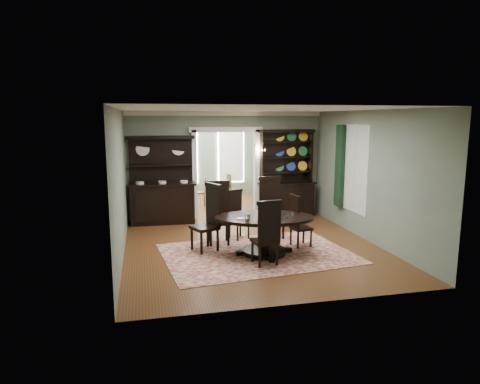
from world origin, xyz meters
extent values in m
cube|color=brown|center=(0.00, 0.00, -0.01)|extent=(5.50, 6.00, 0.01)
cube|color=white|center=(0.00, 0.00, 3.00)|extent=(5.50, 6.00, 0.01)
cube|color=gray|center=(-2.75, 0.00, 1.50)|extent=(0.01, 6.00, 3.00)
cube|color=gray|center=(2.75, 0.00, 1.50)|extent=(0.01, 6.00, 3.00)
cube|color=gray|center=(0.00, -3.00, 1.50)|extent=(5.50, 0.01, 3.00)
cube|color=gray|center=(-1.83, 3.00, 1.50)|extent=(1.85, 0.01, 3.00)
cube|color=gray|center=(1.83, 3.00, 1.50)|extent=(1.85, 0.01, 3.00)
cube|color=gray|center=(0.00, 3.00, 2.75)|extent=(1.80, 0.01, 0.50)
cube|color=silver|center=(0.00, 2.95, 2.94)|extent=(5.50, 0.10, 0.12)
cube|color=brown|center=(0.00, 4.75, -0.01)|extent=(3.50, 3.50, 0.01)
cube|color=white|center=(0.00, 4.75, 3.00)|extent=(3.50, 3.50, 0.01)
cube|color=gray|center=(-1.75, 4.75, 1.50)|extent=(0.01, 3.50, 3.00)
cube|color=gray|center=(1.75, 4.75, 1.50)|extent=(0.01, 3.50, 3.00)
cube|color=gray|center=(0.00, 6.50, 1.50)|extent=(3.50, 0.01, 3.00)
cube|color=silver|center=(-0.85, 6.45, 1.55)|extent=(1.05, 0.06, 2.20)
cube|color=silver|center=(0.85, 6.45, 1.55)|extent=(1.05, 0.06, 2.20)
cube|color=silver|center=(-0.90, 3.00, 1.25)|extent=(0.14, 0.25, 2.50)
cube|color=silver|center=(0.90, 3.00, 1.25)|extent=(0.14, 0.25, 2.50)
cube|color=silver|center=(0.00, 3.00, 2.50)|extent=(2.08, 0.25, 0.14)
cube|color=white|center=(2.74, 0.60, 1.60)|extent=(0.02, 1.10, 2.00)
cube|color=silver|center=(2.73, 0.60, 1.60)|extent=(0.01, 1.22, 2.12)
cube|color=black|center=(2.65, 1.28, 1.60)|extent=(0.10, 0.35, 2.10)
cube|color=#BA7D31|center=(0.95, 2.92, 1.85)|extent=(0.08, 0.05, 0.18)
sphere|color=#FFD88C|center=(0.85, 2.77, 1.93)|extent=(0.07, 0.07, 0.07)
sphere|color=#FFD88C|center=(1.05, 2.77, 1.93)|extent=(0.07, 0.07, 0.07)
cube|color=maroon|center=(-0.01, -0.50, 0.01)|extent=(4.12, 3.10, 0.01)
ellipsoid|color=black|center=(0.12, -0.53, 0.79)|extent=(2.27, 1.68, 0.05)
cylinder|color=black|center=(0.12, -0.53, 0.75)|extent=(2.24, 2.24, 0.03)
cylinder|color=black|center=(0.12, -0.53, 0.41)|extent=(0.26, 0.26, 0.72)
cylinder|color=black|center=(0.12, -0.53, 0.05)|extent=(0.91, 0.91, 0.11)
cylinder|color=silver|center=(0.15, -0.52, 0.83)|extent=(0.24, 0.24, 0.04)
cube|color=black|center=(-0.67, 0.42, 0.50)|extent=(0.54, 0.52, 0.07)
cube|color=black|center=(-0.65, 0.64, 0.94)|extent=(0.50, 0.10, 0.85)
cube|color=black|center=(-0.65, 0.64, 1.37)|extent=(0.55, 0.12, 0.09)
cylinder|color=black|center=(-0.88, 0.24, 0.25)|extent=(0.05, 0.05, 0.50)
cylinder|color=black|center=(-0.49, 0.21, 0.25)|extent=(0.05, 0.05, 0.50)
cylinder|color=black|center=(-0.85, 0.63, 0.25)|extent=(0.05, 0.05, 0.50)
cylinder|color=black|center=(-0.46, 0.60, 0.25)|extent=(0.05, 0.05, 0.50)
cube|color=black|center=(-0.13, 0.72, 0.41)|extent=(0.53, 0.53, 0.05)
cube|color=black|center=(-0.21, 0.88, 0.77)|extent=(0.39, 0.21, 0.69)
cube|color=black|center=(-0.21, 0.88, 1.12)|extent=(0.43, 0.24, 0.07)
cylinder|color=black|center=(-0.21, 0.51, 0.20)|extent=(0.04, 0.04, 0.41)
cylinder|color=black|center=(0.08, 0.64, 0.20)|extent=(0.04, 0.04, 0.41)
cylinder|color=black|center=(-0.34, 0.80, 0.20)|extent=(0.04, 0.04, 0.41)
cylinder|color=black|center=(-0.05, 0.93, 0.20)|extent=(0.04, 0.04, 0.41)
cube|color=black|center=(0.66, 0.63, 0.51)|extent=(0.54, 0.52, 0.07)
cube|color=black|center=(0.64, 0.85, 0.96)|extent=(0.52, 0.08, 0.87)
cube|color=black|center=(0.64, 0.85, 1.41)|extent=(0.56, 0.11, 0.09)
cylinder|color=black|center=(0.47, 0.42, 0.26)|extent=(0.06, 0.06, 0.51)
cylinder|color=black|center=(0.87, 0.44, 0.26)|extent=(0.06, 0.06, 0.51)
cylinder|color=black|center=(0.45, 0.82, 0.26)|extent=(0.06, 0.06, 0.51)
cylinder|color=black|center=(0.85, 0.84, 0.26)|extent=(0.06, 0.06, 0.51)
cube|color=black|center=(-1.06, -0.03, 0.51)|extent=(0.65, 0.66, 0.07)
cube|color=black|center=(-0.85, 0.06, 0.96)|extent=(0.25, 0.49, 0.87)
cube|color=black|center=(-0.85, 0.06, 1.40)|extent=(0.29, 0.54, 0.09)
cylinder|color=black|center=(-1.32, 0.08, 0.26)|extent=(0.06, 0.06, 0.51)
cylinder|color=black|center=(-1.16, -0.29, 0.26)|extent=(0.06, 0.06, 0.51)
cylinder|color=black|center=(-0.95, 0.24, 0.26)|extent=(0.06, 0.06, 0.51)
cylinder|color=black|center=(-0.79, -0.13, 0.26)|extent=(0.06, 0.06, 0.51)
cube|color=black|center=(1.07, -0.17, 0.41)|extent=(0.46, 0.47, 0.05)
cube|color=black|center=(0.90, -0.20, 0.78)|extent=(0.11, 0.42, 0.70)
cube|color=black|center=(0.90, -0.20, 1.14)|extent=(0.13, 0.46, 0.07)
cylinder|color=black|center=(1.26, -0.30, 0.21)|extent=(0.05, 0.05, 0.41)
cylinder|color=black|center=(1.21, 0.02, 0.21)|extent=(0.05, 0.05, 0.41)
cylinder|color=black|center=(0.94, -0.35, 0.21)|extent=(0.05, 0.05, 0.41)
cylinder|color=black|center=(0.89, -0.03, 0.21)|extent=(0.05, 0.05, 0.41)
cube|color=black|center=(-0.04, -1.12, 0.46)|extent=(0.52, 0.50, 0.06)
cube|color=black|center=(-0.01, -1.32, 0.86)|extent=(0.46, 0.11, 0.78)
cube|color=black|center=(-0.01, -1.32, 1.26)|extent=(0.51, 0.14, 0.08)
cylinder|color=black|center=(0.12, -0.92, 0.23)|extent=(0.05, 0.05, 0.46)
cylinder|color=black|center=(-0.24, -0.97, 0.23)|extent=(0.05, 0.05, 0.46)
cylinder|color=black|center=(0.17, -1.28, 0.23)|extent=(0.05, 0.05, 0.46)
cylinder|color=black|center=(-0.19, -1.33, 0.23)|extent=(0.05, 0.05, 0.46)
cube|color=black|center=(-1.81, 2.68, 0.53)|extent=(1.70, 0.63, 1.05)
cube|color=black|center=(-1.81, 2.68, 1.07)|extent=(1.81, 0.69, 0.05)
cube|color=black|center=(-1.81, 2.92, 1.70)|extent=(1.68, 0.14, 1.24)
cube|color=black|center=(-1.81, 2.81, 1.58)|extent=(1.64, 0.35, 0.04)
cube|color=black|center=(-1.81, 2.79, 2.31)|extent=(1.80, 0.43, 0.08)
cube|color=black|center=(1.72, 2.68, 0.48)|extent=(1.53, 0.65, 0.96)
cube|color=black|center=(1.72, 2.68, 0.97)|extent=(1.65, 0.71, 0.04)
cube|color=black|center=(1.72, 2.89, 1.71)|extent=(1.50, 0.18, 1.45)
cube|color=black|center=(0.99, 2.79, 1.71)|extent=(0.08, 0.28, 1.50)
cube|color=black|center=(2.44, 2.79, 1.71)|extent=(0.08, 0.28, 1.50)
cube|color=black|center=(1.72, 2.76, 2.46)|extent=(1.63, 0.47, 0.09)
cube|color=black|center=(1.72, 2.79, 1.28)|extent=(1.51, 0.40, 0.03)
cube|color=black|center=(1.72, 2.79, 1.71)|extent=(1.51, 0.40, 0.03)
cube|color=black|center=(1.72, 2.79, 2.14)|extent=(1.51, 0.40, 0.03)
cylinder|color=brown|center=(0.10, 4.66, 0.74)|extent=(0.82, 0.82, 0.04)
cylinder|color=brown|center=(0.10, 4.66, 0.38)|extent=(0.10, 0.10, 0.72)
cylinder|color=brown|center=(0.10, 4.66, 0.03)|extent=(0.45, 0.45, 0.06)
cylinder|color=brown|center=(-0.51, 4.79, 0.44)|extent=(0.39, 0.39, 0.04)
cube|color=brown|center=(-0.34, 4.76, 0.68)|extent=(0.08, 0.35, 0.49)
cylinder|color=brown|center=(-0.62, 4.94, 0.22)|extent=(0.03, 0.03, 0.44)
cylinder|color=brown|center=(-0.66, 4.67, 0.22)|extent=(0.03, 0.03, 0.44)
cylinder|color=brown|center=(-0.35, 4.90, 0.22)|extent=(0.03, 0.03, 0.44)
cylinder|color=brown|center=(-0.40, 4.63, 0.22)|extent=(0.03, 0.03, 0.44)
cylinder|color=brown|center=(0.59, 4.56, 0.49)|extent=(0.44, 0.44, 0.04)
cube|color=brown|center=(0.39, 4.54, 0.77)|extent=(0.08, 0.40, 0.55)
cylinder|color=brown|center=(0.76, 4.43, 0.25)|extent=(0.04, 0.04, 0.49)
cylinder|color=brown|center=(0.72, 4.73, 0.25)|extent=(0.04, 0.04, 0.49)
cylinder|color=brown|center=(0.46, 4.39, 0.25)|extent=(0.04, 0.04, 0.49)
cylinder|color=brown|center=(0.42, 4.70, 0.25)|extent=(0.04, 0.04, 0.49)
camera|label=1|loc=(-2.28, -8.82, 2.82)|focal=32.00mm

